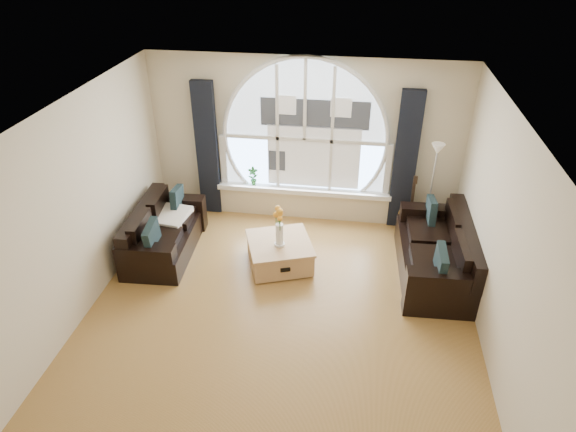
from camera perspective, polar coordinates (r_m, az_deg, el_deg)
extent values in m
cube|color=brown|center=(6.55, -1.18, -11.98)|extent=(5.00, 5.50, 0.01)
cube|color=silver|center=(5.10, -1.51, 10.77)|extent=(5.00, 5.50, 0.01)
cube|color=beige|center=(8.13, 1.93, 8.51)|extent=(5.00, 0.01, 2.70)
cube|color=beige|center=(6.56, -23.41, -0.13)|extent=(0.01, 5.50, 2.70)
cube|color=beige|center=(5.89, 23.48, -3.82)|extent=(0.01, 5.50, 2.70)
cube|color=silver|center=(5.34, 22.60, 5.22)|extent=(0.92, 5.50, 0.72)
cube|color=silver|center=(8.00, 1.94, 10.25)|extent=(2.60, 0.06, 2.15)
cube|color=white|center=(8.40, 1.75, 2.95)|extent=(2.90, 0.22, 0.08)
cube|color=white|center=(7.97, 1.91, 10.17)|extent=(2.76, 0.08, 2.15)
cube|color=silver|center=(8.01, 2.99, 9.31)|extent=(1.70, 0.02, 1.50)
cube|color=black|center=(8.41, -9.17, 7.45)|extent=(0.35, 0.12, 2.30)
cube|color=black|center=(8.09, 13.19, 6.03)|extent=(0.35, 0.12, 2.30)
cube|color=black|center=(7.78, -13.93, -1.47)|extent=(0.91, 1.70, 0.74)
cube|color=black|center=(7.37, 16.50, -3.90)|extent=(1.02, 1.93, 0.85)
cube|color=#AC8154|center=(7.37, -0.96, -4.12)|extent=(1.14, 1.14, 0.44)
cube|color=silver|center=(7.90, -13.31, -0.01)|extent=(0.61, 0.61, 0.10)
cube|color=white|center=(7.00, -0.99, -0.68)|extent=(0.24, 0.24, 0.70)
cube|color=#B2B2B2|center=(8.03, 15.91, 2.62)|extent=(0.24, 0.24, 1.60)
cube|color=olive|center=(8.21, 13.83, 1.43)|extent=(0.37, 0.26, 1.06)
imported|color=#1E6023|center=(8.43, -4.00, 4.55)|extent=(0.19, 0.16, 0.32)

